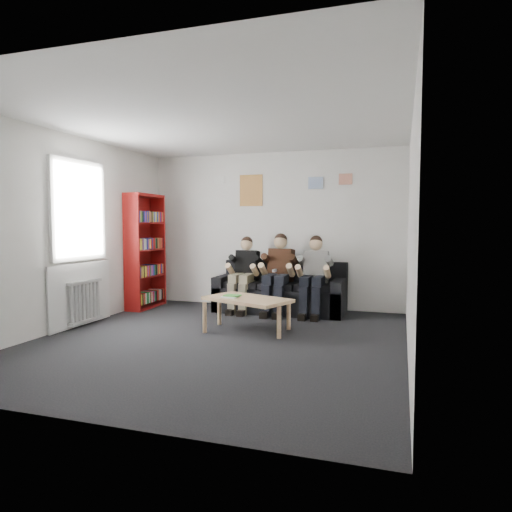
{
  "coord_description": "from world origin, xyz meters",
  "views": [
    {
      "loc": [
        2.16,
        -5.21,
        1.45
      ],
      "look_at": [
        0.07,
        1.3,
        0.98
      ],
      "focal_mm": 32.0,
      "sensor_mm": 36.0,
      "label": 1
    }
  ],
  "objects": [
    {
      "name": "person_left",
      "position": [
        -0.34,
        1.9,
        0.63
      ],
      "size": [
        0.37,
        0.8,
        1.25
      ],
      "rotation": [
        0.0,
        0.0,
        0.0
      ],
      "color": "black",
      "rests_on": "sofa"
    },
    {
      "name": "coffee_table",
      "position": [
        0.18,
        0.58,
        0.4
      ],
      "size": [
        1.15,
        0.63,
        0.46
      ],
      "rotation": [
        0.0,
        0.0,
        -0.38
      ],
      "color": "tan",
      "rests_on": "ground"
    },
    {
      "name": "poster_blue",
      "position": [
        0.75,
        2.49,
        2.15
      ],
      "size": [
        0.25,
        0.01,
        0.2
      ],
      "primitive_type": "cube",
      "color": "#3B74C8",
      "rests_on": "room_shell"
    },
    {
      "name": "poster_sign",
      "position": [
        -1.0,
        2.49,
        2.25
      ],
      "size": [
        0.2,
        0.01,
        0.14
      ],
      "primitive_type": "cube",
      "color": "white",
      "rests_on": "room_shell"
    },
    {
      "name": "sofa",
      "position": [
        0.25,
        2.1,
        0.29
      ],
      "size": [
        2.12,
        0.87,
        0.82
      ],
      "color": "black",
      "rests_on": "ground"
    },
    {
      "name": "person_middle",
      "position": [
        0.25,
        1.9,
        0.65
      ],
      "size": [
        0.4,
        0.86,
        1.3
      ],
      "rotation": [
        0.0,
        0.0,
        -0.09
      ],
      "color": "#442116",
      "rests_on": "sofa"
    },
    {
      "name": "bookshelf",
      "position": [
        -2.07,
        1.72,
        0.99
      ],
      "size": [
        0.3,
        0.89,
        1.97
      ],
      "rotation": [
        0.0,
        0.0,
        0.02
      ],
      "color": "maroon",
      "rests_on": "ground"
    },
    {
      "name": "poster_large",
      "position": [
        -0.4,
        2.49,
        2.05
      ],
      "size": [
        0.42,
        0.01,
        0.55
      ],
      "primitive_type": "cube",
      "color": "gold",
      "rests_on": "room_shell"
    },
    {
      "name": "person_right",
      "position": [
        0.84,
        1.9,
        0.63
      ],
      "size": [
        0.39,
        0.83,
        1.27
      ],
      "rotation": [
        0.0,
        0.0,
        0.03
      ],
      "color": "white",
      "rests_on": "sofa"
    },
    {
      "name": "window",
      "position": [
        -2.22,
        0.2,
        1.03
      ],
      "size": [
        0.05,
        1.3,
        2.36
      ],
      "color": "white",
      "rests_on": "room_shell"
    },
    {
      "name": "game_cases",
      "position": [
        -0.04,
        0.54,
        0.48
      ],
      "size": [
        0.23,
        0.19,
        0.03
      ],
      "rotation": [
        0.0,
        0.0,
        -0.15
      ],
      "color": "white",
      "rests_on": "coffee_table"
    },
    {
      "name": "radiator",
      "position": [
        -2.15,
        0.2,
        0.35
      ],
      "size": [
        0.1,
        0.64,
        0.6
      ],
      "color": "silver",
      "rests_on": "ground"
    },
    {
      "name": "poster_pink",
      "position": [
        1.25,
        2.49,
        2.2
      ],
      "size": [
        0.22,
        0.01,
        0.18
      ],
      "primitive_type": "cube",
      "color": "#DB449D",
      "rests_on": "room_shell"
    },
    {
      "name": "room_shell",
      "position": [
        0.0,
        0.0,
        1.35
      ],
      "size": [
        5.0,
        5.0,
        5.0
      ],
      "color": "black",
      "rests_on": "ground"
    }
  ]
}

